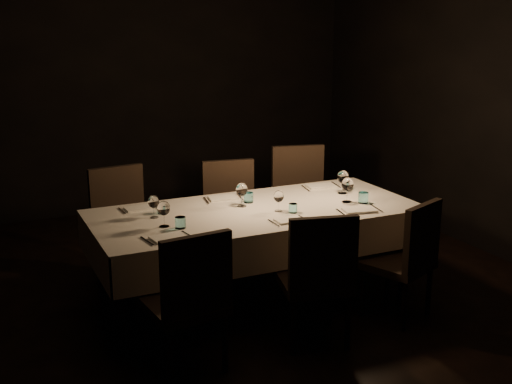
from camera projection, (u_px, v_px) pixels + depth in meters
name	position (u px, v px, depth m)	size (l,w,h in m)	color
room	(256.00, 114.00, 4.75)	(5.01, 6.01, 3.01)	black
dining_table	(256.00, 219.00, 4.96)	(2.52, 1.12, 0.76)	black
chair_near_left	(190.00, 296.00, 3.95)	(0.50, 0.50, 0.95)	black
place_setting_near_left	(169.00, 220.00, 4.42)	(0.35, 0.41, 0.19)	silver
chair_near_center	(318.00, 273.00, 4.30)	(0.55, 0.55, 0.96)	black
place_setting_near_center	(285.00, 206.00, 4.79)	(0.29, 0.39, 0.16)	silver
chair_near_right	(408.00, 255.00, 4.70)	(0.57, 0.57, 0.92)	black
place_setting_near_right	(355.00, 195.00, 5.04)	(0.38, 0.42, 0.20)	silver
chair_far_left	(123.00, 221.00, 5.40)	(0.53, 0.53, 0.98)	black
place_setting_far_left	(151.00, 206.00, 4.80)	(0.31, 0.39, 0.17)	silver
chair_far_center	(231.00, 211.00, 5.69)	(0.54, 0.54, 0.97)	black
place_setting_far_center	(238.00, 194.00, 5.09)	(0.36, 0.41, 0.19)	silver
chair_far_right	(301.00, 198.00, 6.00)	(0.60, 0.60, 1.04)	black
place_setting_far_right	(337.00, 182.00, 5.47)	(0.38, 0.42, 0.20)	silver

